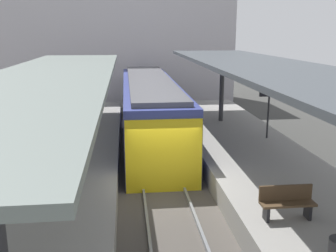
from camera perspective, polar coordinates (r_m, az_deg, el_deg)
The scene contains 13 objects.
ground_plane at distance 13.47m, azimuth -0.40°, elevation -11.13°, with size 80.00×80.00×0.00m, color #383835.
platform_left at distance 13.45m, azimuth -16.95°, elevation -9.47°, with size 4.40×28.00×1.00m, color gray.
platform_right at distance 14.14m, azimuth 15.27°, elevation -8.19°, with size 4.40×28.00×1.00m, color gray.
track_ballast at distance 13.43m, azimuth -0.40°, elevation -10.74°, with size 3.20×28.00×0.20m, color #4C4742.
rail_near_side at distance 13.31m, azimuth -3.53°, elevation -10.20°, with size 0.08×28.00×0.14m, color slate.
rail_far_side at distance 13.44m, azimuth 2.70°, elevation -9.93°, with size 0.08×28.00×0.14m, color slate.
commuter_train at distance 20.42m, azimuth -2.68°, elevation 2.62°, with size 2.78×14.91×3.10m.
canopy_left at distance 13.87m, azimuth -16.98°, elevation 6.90°, with size 4.18×21.00×3.27m.
canopy_right at distance 14.52m, azimuth 14.23°, elevation 8.29°, with size 4.18×21.00×3.51m.
platform_bench at distance 10.48m, azimuth 17.08°, elevation -10.54°, with size 1.40×0.41×0.86m.
platform_sign at distance 17.64m, azimuth 14.63°, elevation 3.38°, with size 0.90×0.08×2.21m.
passenger_near_bench at distance 17.61m, azimuth -19.47°, elevation 0.39°, with size 0.36×0.36×1.61m.
station_building_backdrop at distance 32.16m, azimuth -7.65°, elevation 13.34°, with size 18.00×6.00×11.00m, color #B7B2B7.
Camera 1 is at (-1.25, -12.15, 5.67)m, focal length 41.40 mm.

